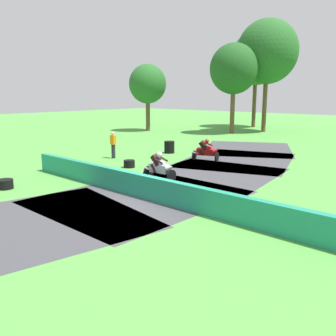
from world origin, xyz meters
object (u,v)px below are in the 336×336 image
(motorcycle_chase_white, at_px, (160,167))
(motorcycle_trailing_red, at_px, (206,151))
(track_marshal, at_px, (113,145))
(tire_stack_mid_b, at_px, (129,164))
(tire_stack_mid_a, at_px, (5,184))
(tire_stack_far, at_px, (169,147))

(motorcycle_chase_white, bearing_deg, motorcycle_trailing_red, 102.98)
(motorcycle_chase_white, bearing_deg, track_marshal, 157.58)
(motorcycle_trailing_red, distance_m, tire_stack_mid_b, 4.72)
(motorcycle_chase_white, distance_m, track_marshal, 6.73)
(motorcycle_chase_white, bearing_deg, tire_stack_mid_b, 160.01)
(tire_stack_mid_b, distance_m, track_marshal, 3.22)
(track_marshal, bearing_deg, motorcycle_trailing_red, 29.82)
(tire_stack_mid_b, xyz_separation_m, track_marshal, (-2.86, 1.34, 0.62))
(motorcycle_chase_white, height_order, track_marshal, track_marshal)
(tire_stack_mid_b, bearing_deg, tire_stack_mid_a, -95.42)
(tire_stack_mid_b, bearing_deg, motorcycle_trailing_red, 63.25)
(track_marshal, bearing_deg, motorcycle_chase_white, -22.42)
(tire_stack_far, bearing_deg, track_marshal, -109.10)
(motorcycle_trailing_red, height_order, track_marshal, track_marshal)
(motorcycle_trailing_red, xyz_separation_m, track_marshal, (-4.97, -2.85, 0.17))
(tire_stack_mid_a, bearing_deg, tire_stack_far, 94.55)
(tire_stack_far, bearing_deg, motorcycle_trailing_red, -14.17)
(motorcycle_chase_white, bearing_deg, tire_stack_mid_a, -126.76)
(tire_stack_mid_a, xyz_separation_m, tire_stack_far, (-0.93, 11.67, 0.20))
(motorcycle_chase_white, bearing_deg, tire_stack_far, 127.77)
(tire_stack_far, relative_size, track_marshal, 0.49)
(motorcycle_trailing_red, distance_m, track_marshal, 5.73)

